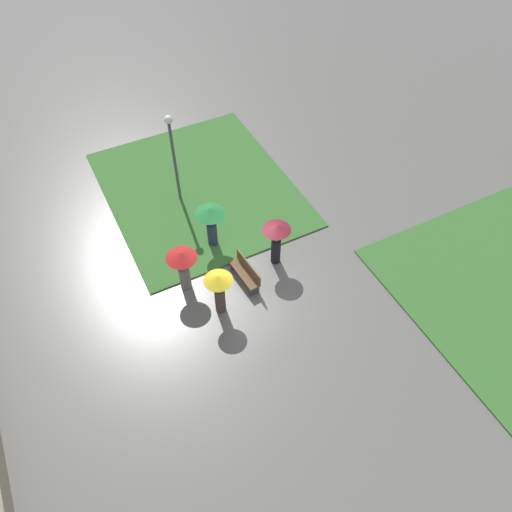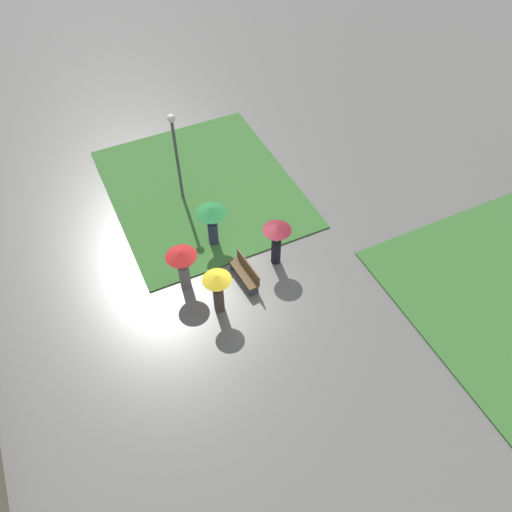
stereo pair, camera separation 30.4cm
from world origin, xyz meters
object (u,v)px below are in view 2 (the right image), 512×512
park_bench (246,272)px  crowd_person_green (212,217)px  lamp_post (175,146)px  crowd_person_red (182,262)px  crowd_person_maroon (277,238)px  crowd_person_yellow (218,286)px

park_bench → crowd_person_green: crowd_person_green is taller
lamp_post → crowd_person_red: bearing=-18.7°
crowd_person_maroon → crowd_person_yellow: (1.09, -2.76, 0.00)m
crowd_person_maroon → crowd_person_red: 3.48m
crowd_person_maroon → crowd_person_yellow: 2.97m
crowd_person_maroon → crowd_person_green: size_ratio=0.99×
crowd_person_yellow → crowd_person_green: 3.13m
crowd_person_red → crowd_person_maroon: bearing=26.2°
park_bench → crowd_person_green: bearing=-175.6°
crowd_person_maroon → park_bench: bearing=-8.4°
park_bench → crowd_person_green: (-2.20, -0.35, 0.94)m
lamp_post → crowd_person_maroon: (4.87, 1.94, -1.36)m
crowd_person_green → park_bench: bearing=83.6°
park_bench → crowd_person_maroon: 1.65m
crowd_person_maroon → crowd_person_green: (-1.87, -1.75, 0.12)m
park_bench → crowd_person_red: 2.34m
lamp_post → crowd_person_red: size_ratio=2.21×
crowd_person_red → lamp_post: bearing=104.3°
lamp_post → crowd_person_green: 3.25m
lamp_post → crowd_person_maroon: bearing=21.7°
park_bench → crowd_person_red: crowd_person_red is taller
park_bench → crowd_person_yellow: (0.76, -1.36, 0.82)m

